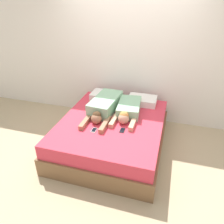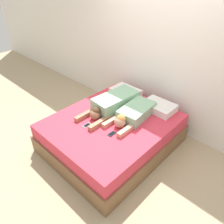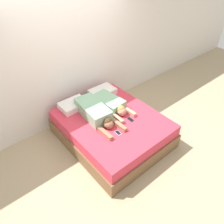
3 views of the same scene
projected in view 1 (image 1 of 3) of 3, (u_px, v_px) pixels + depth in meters
ground_plane at (112, 146)px, 3.79m from camera, size 12.00×12.00×0.00m
wall_back at (129, 55)px, 4.12m from camera, size 12.00×0.06×2.60m
bed at (112, 134)px, 3.67m from camera, size 1.67×1.98×0.52m
pillow_head_left at (105, 96)px, 4.22m from camera, size 0.52×0.37×0.12m
pillow_head_right at (142, 100)px, 4.04m from camera, size 0.52×0.37×0.12m
person_left at (104, 106)px, 3.73m from camera, size 0.43×1.14×0.24m
person_right at (128, 110)px, 3.67m from camera, size 0.42×0.93×0.20m
cell_phone_left at (94, 130)px, 3.27m from camera, size 0.07×0.13×0.01m
cell_phone_right at (122, 130)px, 3.27m from camera, size 0.07×0.13×0.01m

